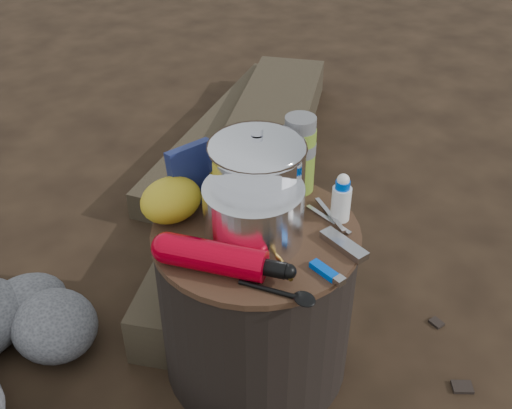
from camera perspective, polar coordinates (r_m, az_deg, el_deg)
ground at (r=1.58m, az=0.00°, el=-14.30°), size 60.00×60.00×0.00m
stump at (r=1.43m, az=0.00°, el=-8.98°), size 0.45×0.45×0.41m
rock_ring at (r=1.46m, az=-19.24°, el=-17.09°), size 0.42×0.93×0.18m
log_main at (r=2.14m, az=-0.16°, el=3.39°), size 1.52×1.29×0.14m
log_small at (r=2.42m, az=-2.71°, el=6.80°), size 1.12×0.76×0.10m
foil_windscreen at (r=1.24m, az=-0.24°, el=-0.85°), size 0.21×0.21×0.13m
camping_pot at (r=1.29m, az=0.09°, el=2.71°), size 0.20×0.20×0.20m
fuel_bottle at (r=1.18m, az=-3.87°, el=-4.97°), size 0.20×0.26×0.06m
thermos at (r=1.38m, az=4.07°, el=4.68°), size 0.07×0.07×0.18m
travel_mug at (r=1.42m, az=-0.58°, el=3.91°), size 0.07×0.07×0.11m
stuff_sack at (r=1.32m, az=-7.98°, el=0.43°), size 0.14×0.11×0.09m
food_pouch at (r=1.35m, az=-5.98°, el=2.76°), size 0.11×0.03×0.14m
lighter at (r=1.20m, az=6.42°, el=-6.16°), size 0.02×0.08×0.01m
multitool at (r=1.26m, az=8.25°, el=-3.78°), size 0.04×0.11×0.02m
pot_grabber at (r=1.33m, az=6.81°, el=-1.33°), size 0.05×0.13×0.01m
spork at (r=1.15m, az=1.32°, el=-7.99°), size 0.10×0.14×0.01m
squeeze_bottle at (r=1.32m, az=8.02°, el=0.47°), size 0.04×0.04×0.10m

